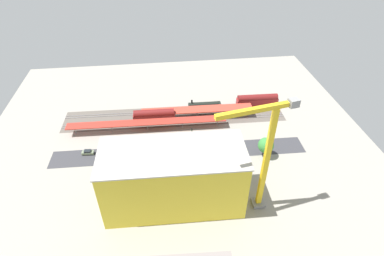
{
  "coord_description": "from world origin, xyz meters",
  "views": [
    {
      "loc": [
        5.67,
        87.04,
        75.42
      ],
      "look_at": [
        -4.77,
        0.3,
        9.1
      ],
      "focal_mm": 28.98,
      "sensor_mm": 36.0,
      "label": 1
    }
  ],
  "objects_px": {
    "street_tree_1": "(266,145)",
    "street_tree_2": "(179,153)",
    "parked_car_0": "(220,141)",
    "parked_car_5": "(111,150)",
    "platform_canopy_far": "(197,109)",
    "street_tree_0": "(199,149)",
    "passenger_coach": "(257,100)",
    "traffic_light": "(192,134)",
    "parked_car_6": "(88,152)",
    "platform_canopy_near": "(147,122)",
    "parked_car_1": "(198,144)",
    "parked_car_4": "(134,148)",
    "street_tree_3": "(129,152)",
    "parked_car_2": "(178,145)",
    "construction_building": "(174,179)",
    "parked_car_3": "(156,147)",
    "freight_coach_far": "(154,116)",
    "tower_crane": "(264,154)",
    "locomotive": "(206,106)",
    "box_truck_0": "(224,163)"
  },
  "relations": [
    {
      "from": "street_tree_0",
      "to": "street_tree_3",
      "type": "height_order",
      "value": "street_tree_3"
    },
    {
      "from": "platform_canopy_near",
      "to": "parked_car_6",
      "type": "height_order",
      "value": "platform_canopy_near"
    },
    {
      "from": "passenger_coach",
      "to": "box_truck_0",
      "type": "height_order",
      "value": "passenger_coach"
    },
    {
      "from": "parked_car_0",
      "to": "street_tree_3",
      "type": "xyz_separation_m",
      "value": [
        33.2,
        7.89,
        4.62
      ]
    },
    {
      "from": "box_truck_0",
      "to": "street_tree_2",
      "type": "xyz_separation_m",
      "value": [
        14.9,
        -3.67,
        3.15
      ]
    },
    {
      "from": "platform_canopy_far",
      "to": "parked_car_5",
      "type": "distance_m",
      "value": 38.76
    },
    {
      "from": "platform_canopy_near",
      "to": "box_truck_0",
      "type": "relative_size",
      "value": 6.7
    },
    {
      "from": "parked_car_6",
      "to": "construction_building",
      "type": "xyz_separation_m",
      "value": [
        -29.57,
        25.18,
        8.95
      ]
    },
    {
      "from": "platform_canopy_near",
      "to": "construction_building",
      "type": "height_order",
      "value": "construction_building"
    },
    {
      "from": "passenger_coach",
      "to": "traffic_light",
      "type": "xyz_separation_m",
      "value": [
        31.46,
        21.69,
        1.38
      ]
    },
    {
      "from": "parked_car_5",
      "to": "street_tree_3",
      "type": "height_order",
      "value": "street_tree_3"
    },
    {
      "from": "platform_canopy_near",
      "to": "street_tree_1",
      "type": "relative_size",
      "value": 8.07
    },
    {
      "from": "platform_canopy_far",
      "to": "street_tree_0",
      "type": "relative_size",
      "value": 6.18
    },
    {
      "from": "construction_building",
      "to": "street_tree_2",
      "type": "bearing_deg",
      "value": -98.62
    },
    {
      "from": "parked_car_2",
      "to": "construction_building",
      "type": "distance_m",
      "value": 27.18
    },
    {
      "from": "freight_coach_far",
      "to": "street_tree_0",
      "type": "bearing_deg",
      "value": 122.14
    },
    {
      "from": "parked_car_4",
      "to": "street_tree_3",
      "type": "bearing_deg",
      "value": 83.95
    },
    {
      "from": "traffic_light",
      "to": "freight_coach_far",
      "type": "bearing_deg",
      "value": -47.46
    },
    {
      "from": "parked_car_4",
      "to": "street_tree_0",
      "type": "distance_m",
      "value": 24.67
    },
    {
      "from": "street_tree_0",
      "to": "street_tree_3",
      "type": "xyz_separation_m",
      "value": [
        23.89,
        -0.24,
        0.81
      ]
    },
    {
      "from": "street_tree_2",
      "to": "parked_car_5",
      "type": "bearing_deg",
      "value": -19.84
    },
    {
      "from": "street_tree_0",
      "to": "street_tree_1",
      "type": "xyz_separation_m",
      "value": [
        -23.54,
        1.13,
        0.34
      ]
    },
    {
      "from": "platform_canopy_far",
      "to": "traffic_light",
      "type": "distance_m",
      "value": 16.95
    },
    {
      "from": "parked_car_5",
      "to": "platform_canopy_near",
      "type": "bearing_deg",
      "value": -138.97
    },
    {
      "from": "parked_car_0",
      "to": "parked_car_5",
      "type": "height_order",
      "value": "parked_car_0"
    },
    {
      "from": "parked_car_0",
      "to": "parked_car_3",
      "type": "distance_m",
      "value": 24.31
    },
    {
      "from": "parked_car_1",
      "to": "street_tree_2",
      "type": "xyz_separation_m",
      "value": [
        7.55,
        8.44,
        4.06
      ]
    },
    {
      "from": "parked_car_6",
      "to": "platform_canopy_far",
      "type": "bearing_deg",
      "value": -156.79
    },
    {
      "from": "locomotive",
      "to": "tower_crane",
      "type": "relative_size",
      "value": 0.42
    },
    {
      "from": "parked_car_4",
      "to": "street_tree_1",
      "type": "bearing_deg",
      "value": 169.21
    },
    {
      "from": "passenger_coach",
      "to": "locomotive",
      "type": "bearing_deg",
      "value": -0.0
    },
    {
      "from": "street_tree_0",
      "to": "street_tree_2",
      "type": "distance_m",
      "value": 7.08
    },
    {
      "from": "street_tree_1",
      "to": "street_tree_2",
      "type": "distance_m",
      "value": 30.51
    },
    {
      "from": "platform_canopy_far",
      "to": "passenger_coach",
      "type": "height_order",
      "value": "passenger_coach"
    },
    {
      "from": "street_tree_0",
      "to": "street_tree_2",
      "type": "height_order",
      "value": "street_tree_0"
    },
    {
      "from": "platform_canopy_near",
      "to": "street_tree_2",
      "type": "xyz_separation_m",
      "value": [
        -10.94,
        20.57,
        1.14
      ]
    },
    {
      "from": "tower_crane",
      "to": "traffic_light",
      "type": "height_order",
      "value": "tower_crane"
    },
    {
      "from": "parked_car_5",
      "to": "parked_car_6",
      "type": "distance_m",
      "value": 8.1
    },
    {
      "from": "street_tree_2",
      "to": "traffic_light",
      "type": "relative_size",
      "value": 1.03
    },
    {
      "from": "street_tree_3",
      "to": "platform_canopy_near",
      "type": "bearing_deg",
      "value": -107.37
    },
    {
      "from": "street_tree_1",
      "to": "street_tree_3",
      "type": "height_order",
      "value": "street_tree_3"
    },
    {
      "from": "parked_car_6",
      "to": "street_tree_2",
      "type": "bearing_deg",
      "value": 165.22
    },
    {
      "from": "street_tree_1",
      "to": "street_tree_2",
      "type": "bearing_deg",
      "value": 0.15
    },
    {
      "from": "platform_canopy_near",
      "to": "freight_coach_far",
      "type": "relative_size",
      "value": 3.68
    },
    {
      "from": "parked_car_3",
      "to": "street_tree_3",
      "type": "relative_size",
      "value": 0.57
    },
    {
      "from": "freight_coach_far",
      "to": "street_tree_2",
      "type": "bearing_deg",
      "value": 107.83
    },
    {
      "from": "parked_car_1",
      "to": "parked_car_4",
      "type": "height_order",
      "value": "parked_car_1"
    },
    {
      "from": "street_tree_2",
      "to": "street_tree_3",
      "type": "distance_m",
      "value": 16.99
    },
    {
      "from": "street_tree_1",
      "to": "parked_car_6",
      "type": "bearing_deg",
      "value": -7.68
    },
    {
      "from": "parked_car_0",
      "to": "traffic_light",
      "type": "relative_size",
      "value": 0.63
    }
  ]
}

